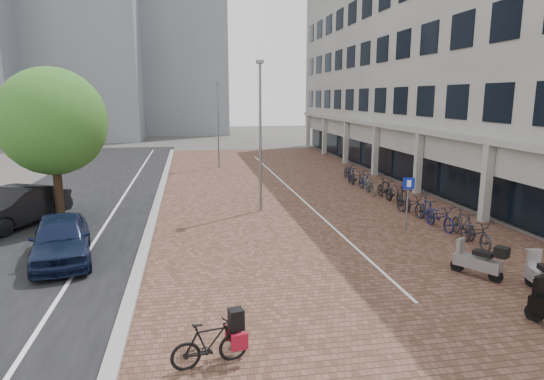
{
  "coord_description": "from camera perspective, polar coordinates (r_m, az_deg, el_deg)",
  "views": [
    {
      "loc": [
        -3.44,
        -13.36,
        5.27
      ],
      "look_at": [
        0.0,
        6.0,
        1.3
      ],
      "focal_mm": 30.8,
      "sensor_mm": 36.0,
      "label": 1
    }
  ],
  "objects": [
    {
      "name": "ground",
      "position": [
        14.77,
        4.13,
        -9.52
      ],
      "size": [
        140.0,
        140.0,
        0.0
      ],
      "primitive_type": "plane",
      "color": "#474442",
      "rests_on": "ground"
    },
    {
      "name": "scooter_back",
      "position": [
        15.1,
        23.84,
        -7.81
      ],
      "size": [
        1.27,
        1.62,
        1.1
      ],
      "primitive_type": null,
      "rotation": [
        0.0,
        0.0,
        0.56
      ],
      "color": "gray",
      "rests_on": "ground"
    },
    {
      "name": "parking_sign",
      "position": [
        18.95,
        16.27,
        -0.75
      ],
      "size": [
        0.45,
        0.13,
        2.17
      ],
      "rotation": [
        0.0,
        0.0,
        -0.18
      ],
      "color": "slate",
      "rests_on": "ground"
    },
    {
      "name": "bike_row",
      "position": [
        23.9,
        14.45,
        -0.41
      ],
      "size": [
        1.26,
        15.83,
        1.05
      ],
      "color": "black",
      "rests_on": "ground"
    },
    {
      "name": "hero_bike",
      "position": [
        9.74,
        -7.62,
        -18.05
      ],
      "size": [
        1.63,
        0.75,
        1.11
      ],
      "rotation": [
        0.0,
        0.0,
        1.77
      ],
      "color": "black",
      "rests_on": "ground"
    },
    {
      "name": "street_asphalt",
      "position": [
        26.49,
        -21.97,
        -0.89
      ],
      "size": [
        8.0,
        50.0,
        0.03
      ],
      "primitive_type": "cube",
      "color": "black",
      "rests_on": "ground"
    },
    {
      "name": "lamp_far",
      "position": [
        34.78,
        -6.62,
        7.82
      ],
      "size": [
        0.12,
        0.12,
        6.28
      ],
      "primitive_type": "cylinder",
      "color": "slate",
      "rests_on": "ground"
    },
    {
      "name": "lamp_near",
      "position": [
        21.18,
        -1.44,
        6.26
      ],
      "size": [
        0.12,
        0.12,
        6.74
      ],
      "primitive_type": "cylinder",
      "color": "gray",
      "rests_on": "ground"
    },
    {
      "name": "bg_towers",
      "position": [
        63.84,
        -20.93,
        18.52
      ],
      "size": [
        33.0,
        23.0,
        32.0
      ],
      "color": "gray",
      "rests_on": "ground"
    },
    {
      "name": "office_building",
      "position": [
        33.78,
        19.85,
        16.15
      ],
      "size": [
        8.4,
        40.0,
        15.0
      ],
      "color": "#A8A8A2",
      "rests_on": "ground"
    },
    {
      "name": "scooter_front",
      "position": [
        14.56,
        30.31,
        -9.03
      ],
      "size": [
        0.82,
        1.73,
        1.14
      ],
      "primitive_type": null,
      "rotation": [
        0.0,
        0.0,
        -0.19
      ],
      "color": "#A4A4A9",
      "rests_on": "ground"
    },
    {
      "name": "curb",
      "position": [
        25.94,
        -13.53,
        -0.47
      ],
      "size": [
        0.35,
        42.0,
        0.14
      ],
      "primitive_type": "cube",
      "color": "gray",
      "rests_on": "ground"
    },
    {
      "name": "car_navy",
      "position": [
        16.62,
        -24.39,
        -5.42
      ],
      "size": [
        2.63,
        4.67,
        1.5
      ],
      "primitive_type": "imported",
      "rotation": [
        0.0,
        0.0,
        0.21
      ],
      "color": "#0E1733",
      "rests_on": "ground"
    },
    {
      "name": "plaza_brick",
      "position": [
        26.47,
        1.99,
        -0.06
      ],
      "size": [
        14.5,
        42.0,
        0.04
      ],
      "primitive_type": "cube",
      "color": "brown",
      "rests_on": "ground"
    },
    {
      "name": "street_tree",
      "position": [
        21.61,
        -24.9,
        7.29
      ],
      "size": [
        4.44,
        4.44,
        6.46
      ],
      "color": "#382619",
      "rests_on": "ground"
    },
    {
      "name": "car_dark",
      "position": [
        21.77,
        -28.89,
        -1.86
      ],
      "size": [
        3.59,
        5.17,
        1.62
      ],
      "primitive_type": "imported",
      "rotation": [
        0.0,
        0.0,
        -0.43
      ],
      "color": "black",
      "rests_on": "ground"
    },
    {
      "name": "lane_line",
      "position": [
        26.14,
        -17.69,
        -0.72
      ],
      "size": [
        0.12,
        44.0,
        0.0
      ],
      "primitive_type": "cube",
      "color": "white",
      "rests_on": "street_asphalt"
    },
    {
      "name": "parking_line",
      "position": [
        26.5,
        2.42,
        0.01
      ],
      "size": [
        0.1,
        30.0,
        0.0
      ],
      "primitive_type": "cube",
      "color": "white",
      "rests_on": "plaza_brick"
    }
  ]
}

